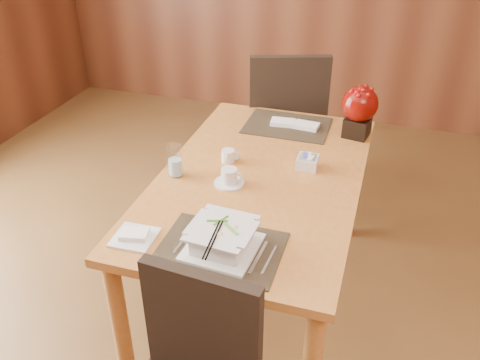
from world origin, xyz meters
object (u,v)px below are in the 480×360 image
(dining_table, at_px, (260,193))
(water_glass, at_px, (175,160))
(coffee_cup, at_px, (229,178))
(sugar_caddy, at_px, (308,162))
(far_chair, at_px, (285,121))
(bread_plate, at_px, (135,237))
(creamer_jug, at_px, (228,156))
(berry_decor, at_px, (359,109))
(soup_setting, at_px, (222,239))

(dining_table, relative_size, water_glass, 9.80)
(coffee_cup, height_order, sugar_caddy, coffee_cup)
(water_glass, bearing_deg, far_chair, 75.58)
(far_chair, bearing_deg, bread_plate, 62.48)
(creamer_jug, distance_m, berry_decor, 0.73)
(far_chair, bearing_deg, berry_decor, 120.09)
(soup_setting, bearing_deg, water_glass, 134.40)
(dining_table, distance_m, far_chair, 0.96)
(soup_setting, xyz_separation_m, far_chair, (-0.10, 1.50, -0.21))
(creamer_jug, bearing_deg, water_glass, -146.71)
(sugar_caddy, bearing_deg, berry_decor, 66.05)
(sugar_caddy, bearing_deg, coffee_cup, -140.97)
(coffee_cup, distance_m, water_glass, 0.26)
(creamer_jug, relative_size, berry_decor, 0.30)
(water_glass, distance_m, berry_decor, 0.99)
(dining_table, height_order, water_glass, water_glass)
(soup_setting, bearing_deg, dining_table, 94.57)
(water_glass, height_order, creamer_jug, water_glass)
(water_glass, bearing_deg, sugar_caddy, 23.81)
(soup_setting, relative_size, coffee_cup, 2.02)
(creamer_jug, bearing_deg, coffee_cup, -82.71)
(dining_table, xyz_separation_m, bread_plate, (-0.33, -0.59, 0.10))
(water_glass, xyz_separation_m, bread_plate, (0.04, -0.48, -0.07))
(coffee_cup, distance_m, far_chair, 1.08)
(coffee_cup, bearing_deg, water_glass, -179.85)
(sugar_caddy, relative_size, berry_decor, 0.35)
(berry_decor, bearing_deg, sugar_caddy, -113.95)
(water_glass, bearing_deg, berry_decor, 41.39)
(creamer_jug, height_order, far_chair, far_chair)
(soup_setting, relative_size, berry_decor, 1.00)
(dining_table, distance_m, bread_plate, 0.68)
(soup_setting, relative_size, water_glass, 1.77)
(dining_table, bearing_deg, coffee_cup, -136.18)
(berry_decor, bearing_deg, soup_setting, -108.41)
(soup_setting, bearing_deg, berry_decor, 75.52)
(coffee_cup, height_order, bread_plate, coffee_cup)
(dining_table, bearing_deg, creamer_jug, 155.78)
(far_chair, bearing_deg, coffee_cup, 70.28)
(coffee_cup, distance_m, bread_plate, 0.53)
(creamer_jug, distance_m, far_chair, 0.89)
(bread_plate, height_order, far_chair, far_chair)
(sugar_caddy, bearing_deg, bread_plate, -125.76)
(water_glass, bearing_deg, soup_setting, -49.53)
(sugar_caddy, xyz_separation_m, bread_plate, (-0.52, -0.73, -0.02))
(soup_setting, height_order, far_chair, far_chair)
(dining_table, xyz_separation_m, water_glass, (-0.37, -0.11, 0.17))
(berry_decor, relative_size, bread_plate, 1.75)
(water_glass, distance_m, far_chair, 1.12)
(dining_table, bearing_deg, far_chair, 95.86)
(water_glass, height_order, berry_decor, berry_decor)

